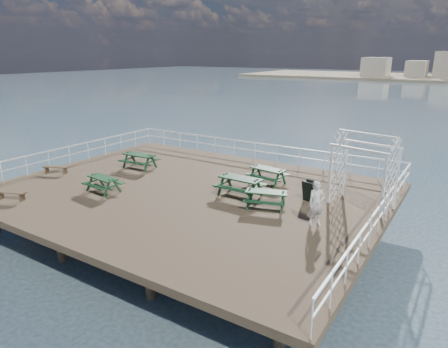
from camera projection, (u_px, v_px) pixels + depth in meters
ground at (188, 193)px, 19.43m from camera, size 18.00×14.00×0.30m
railing at (216, 161)px, 21.23m from camera, size 17.77×13.76×1.10m
picnic_table_a at (139, 158)px, 22.93m from camera, size 1.96×1.61×0.92m
picnic_table_b at (240, 182)px, 18.47m from camera, size 2.09×1.71×0.99m
picnic_table_c at (268, 172)px, 20.26m from camera, size 1.99×1.69×0.88m
picnic_table_d at (103, 181)px, 19.03m from camera, size 1.82×1.54×0.81m
picnic_table_e at (266, 196)px, 17.04m from camera, size 2.07×1.85×0.84m
flat_bench_near at (56, 168)px, 21.91m from camera, size 1.46×0.89×0.41m
flat_bench_far at (11, 194)px, 17.94m from camera, size 1.47×0.85×0.41m
trellis_arbor at (363, 174)px, 16.99m from camera, size 2.82×1.88×3.22m
sandwich_board at (309, 192)px, 17.76m from camera, size 0.66×0.55×0.96m
person at (316, 204)px, 15.21m from camera, size 0.76×0.74×1.76m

